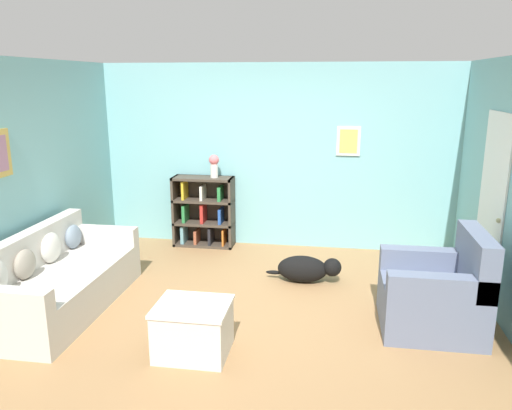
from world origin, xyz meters
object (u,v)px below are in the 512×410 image
(bookshelf, at_px, (204,212))
(recliner_chair, at_px, (437,294))
(coffee_table, at_px, (193,328))
(dog, at_px, (307,269))
(vase, at_px, (214,165))
(couch, at_px, (57,281))

(bookshelf, bearing_deg, recliner_chair, -36.24)
(bookshelf, xyz_separation_m, coffee_table, (0.68, -2.95, -0.24))
(dog, xyz_separation_m, vase, (-1.40, 1.15, 1.03))
(dog, bearing_deg, vase, 140.53)
(recliner_chair, bearing_deg, dog, 144.30)
(bookshelf, relative_size, vase, 3.13)
(coffee_table, distance_m, vase, 3.12)
(bookshelf, height_order, dog, bookshelf)
(recliner_chair, bearing_deg, vase, 142.31)
(recliner_chair, relative_size, dog, 1.09)
(coffee_table, bearing_deg, vase, 99.79)
(recliner_chair, xyz_separation_m, dog, (-1.31, 0.94, -0.19))
(recliner_chair, height_order, dog, recliner_chair)
(bookshelf, distance_m, recliner_chair, 3.58)
(coffee_table, relative_size, dog, 0.71)
(recliner_chair, distance_m, coffee_table, 2.36)
(vase, bearing_deg, couch, -117.03)
(recliner_chair, bearing_deg, couch, -177.33)
(coffee_table, distance_m, dog, 1.99)
(bookshelf, bearing_deg, dog, -36.69)
(coffee_table, relative_size, vase, 1.99)
(couch, bearing_deg, recliner_chair, 2.67)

